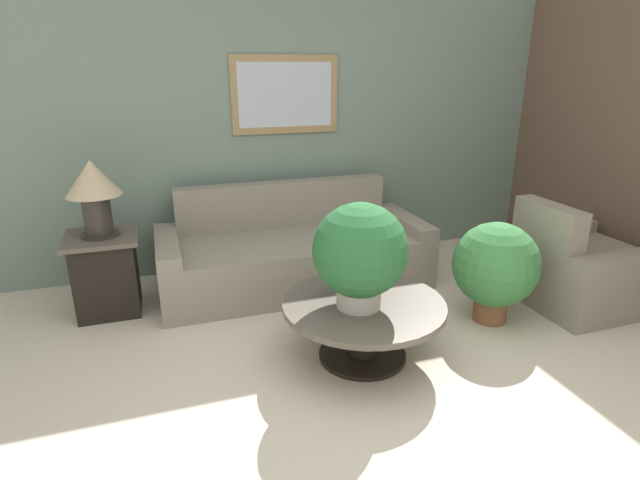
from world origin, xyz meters
TOP-DOWN VIEW (x-y plane):
  - ground_plane at (0.00, 0.00)m, footprint 20.00×20.00m
  - wall_back at (0.00, 2.69)m, footprint 7.53×0.09m
  - wall_right at (2.79, 1.33)m, footprint 0.06×4.66m
  - couch_main at (0.07, 2.09)m, footprint 2.27×0.93m
  - armchair at (2.15, 1.04)m, footprint 0.93×0.98m
  - coffee_table at (0.17, 0.79)m, footprint 1.05×1.05m
  - side_table at (-1.44, 2.03)m, footprint 0.52×0.52m
  - table_lamp at (-1.44, 2.03)m, footprint 0.39×0.39m
  - potted_plant_on_table at (0.12, 0.75)m, footprint 0.58×0.58m
  - potted_plant_floor at (1.29, 0.96)m, footprint 0.63×0.63m

SIDE VIEW (x-z plane):
  - ground_plane at x=0.00m, z-range 0.00..0.00m
  - armchair at x=2.15m, z-range -0.15..0.69m
  - couch_main at x=0.07m, z-range -0.15..0.70m
  - coffee_table at x=0.17m, z-range 0.09..0.49m
  - side_table at x=-1.44m, z-range 0.01..0.63m
  - potted_plant_floor at x=1.29m, z-range 0.05..0.82m
  - potted_plant_on_table at x=0.12m, z-range 0.43..1.09m
  - table_lamp at x=-1.44m, z-range 0.71..1.27m
  - wall_right at x=2.79m, z-range 0.00..2.60m
  - wall_back at x=0.00m, z-range 0.01..2.61m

